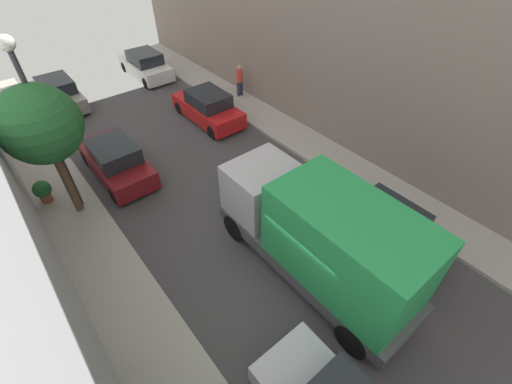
# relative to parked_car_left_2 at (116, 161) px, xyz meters

# --- Properties ---
(ground) EXTENTS (32.00, 32.00, 0.00)m
(ground) POSITION_rel_parked_car_left_2_xyz_m (2.70, -8.75, -0.72)
(ground) COLOR #423F42
(sidewalk_right) EXTENTS (2.00, 44.00, 0.15)m
(sidewalk_right) POSITION_rel_parked_car_left_2_xyz_m (7.70, -8.75, -0.64)
(sidewalk_right) COLOR #A8A399
(sidewalk_right) RESTS_ON ground
(parked_car_left_2) EXTENTS (1.78, 4.20, 1.57)m
(parked_car_left_2) POSITION_rel_parked_car_left_2_xyz_m (0.00, 0.00, 0.00)
(parked_car_left_2) COLOR maroon
(parked_car_left_2) RESTS_ON ground
(parked_car_left_3) EXTENTS (1.78, 4.20, 1.57)m
(parked_car_left_3) POSITION_rel_parked_car_left_2_xyz_m (0.00, 7.79, 0.00)
(parked_car_left_3) COLOR gray
(parked_car_left_3) RESTS_ON ground
(parked_car_right_2) EXTENTS (1.78, 4.20, 1.57)m
(parked_car_right_2) POSITION_rel_parked_car_left_2_xyz_m (5.40, -9.06, 0.00)
(parked_car_right_2) COLOR black
(parked_car_right_2) RESTS_ON ground
(parked_car_right_3) EXTENTS (1.78, 4.20, 1.57)m
(parked_car_right_3) POSITION_rel_parked_car_left_2_xyz_m (5.40, 1.40, 0.00)
(parked_car_right_3) COLOR red
(parked_car_right_3) RESTS_ON ground
(parked_car_right_4) EXTENTS (1.78, 4.20, 1.57)m
(parked_car_right_4) POSITION_rel_parked_car_left_2_xyz_m (5.40, 8.46, 0.00)
(parked_car_right_4) COLOR white
(parked_car_right_4) RESTS_ON ground
(delivery_truck) EXTENTS (2.26, 6.60, 3.38)m
(delivery_truck) POSITION_rel_parked_car_left_2_xyz_m (2.70, -8.62, 1.07)
(delivery_truck) COLOR #4C4C51
(delivery_truck) RESTS_ON ground
(pedestrian) EXTENTS (0.40, 0.36, 1.72)m
(pedestrian) POSITION_rel_parked_car_left_2_xyz_m (8.18, 2.39, 0.35)
(pedestrian) COLOR #2D334C
(pedestrian) RESTS_ON sidewalk_right
(street_tree_2) EXTENTS (2.47, 2.47, 4.82)m
(street_tree_2) POSITION_rel_parked_car_left_2_xyz_m (-2.04, -1.21, 2.99)
(street_tree_2) COLOR brown
(street_tree_2) RESTS_ON sidewalk_left
(potted_plant_2) EXTENTS (0.64, 0.64, 0.91)m
(potted_plant_2) POSITION_rel_parked_car_left_2_xyz_m (-2.83, 0.02, -0.06)
(potted_plant_2) COLOR brown
(potted_plant_2) RESTS_ON sidewalk_left
(lamp_post) EXTENTS (0.44, 0.44, 6.09)m
(lamp_post) POSITION_rel_parked_car_left_2_xyz_m (-1.90, -0.97, 3.39)
(lamp_post) COLOR #333338
(lamp_post) RESTS_ON sidewalk_left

